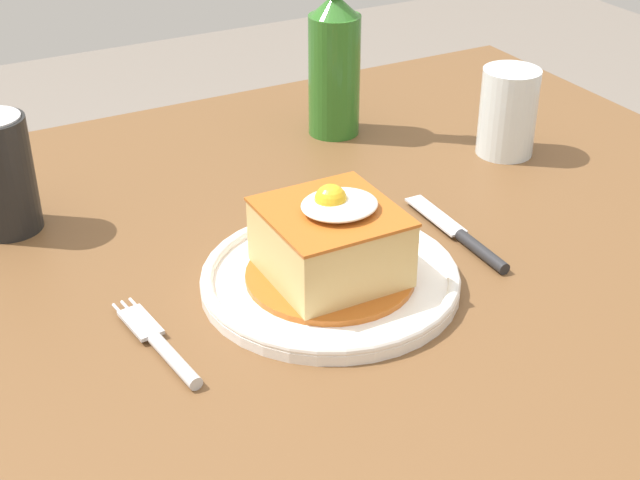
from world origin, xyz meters
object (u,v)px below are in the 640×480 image
Objects in this scene: knife at (468,241)px; soda_can at (1,174)px; beer_bottle_green at (334,56)px; drinking_glass at (507,118)px; main_plate at (330,278)px; fork at (163,348)px.

soda_can is (-0.40, 0.25, 0.06)m from knife.
soda_can is 0.47× the size of beer_bottle_green.
drinking_glass is at bearing -9.33° from soda_can.
beer_bottle_green reaches higher than main_plate.
fork is 0.53× the size of beer_bottle_green.
beer_bottle_green is at bearing 43.96° from fork.
fork is 0.29m from soda_can.
fork is at bearing -175.83° from knife.
soda_can is at bearing -171.92° from beer_bottle_green.
drinking_glass reaches higher than main_plate.
beer_bottle_green is at bearing 60.51° from main_plate.
knife is at bearing -93.55° from beer_bottle_green.
beer_bottle_green reaches higher than drinking_glass.
main_plate is 0.35m from soda_can.
beer_bottle_green is (0.35, 0.34, 0.09)m from fork.
fork is 0.86× the size of knife.
main_plate is at bearing -119.49° from beer_bottle_green.
soda_can reaches higher than main_plate.
main_plate reaches higher than fork.
knife is (0.16, 0.00, -0.00)m from main_plate.
soda_can is at bearing 147.39° from knife.
drinking_glass is (0.33, 0.16, 0.04)m from main_plate.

